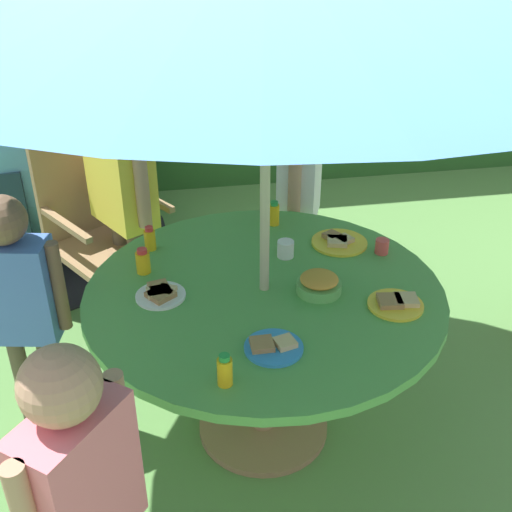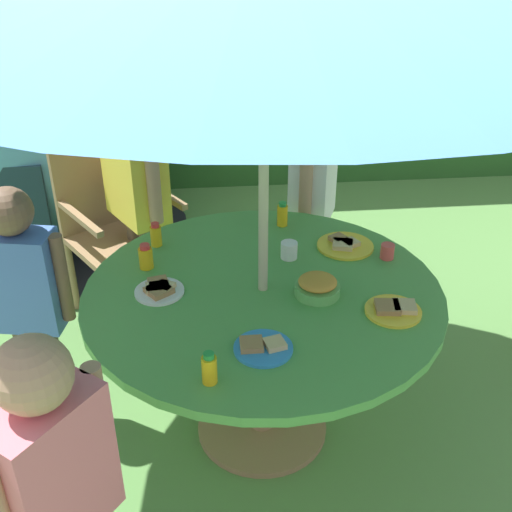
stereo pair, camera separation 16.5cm
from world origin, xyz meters
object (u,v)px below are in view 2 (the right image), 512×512
child_in_white_shirt (314,175)px  juice_bottle_near_left (146,257)px  wooden_chair (113,213)px  cup_near (387,251)px  plate_mid_left (159,289)px  snack_bowl (317,286)px  garden_table (263,316)px  dome_tent (23,124)px  juice_bottle_near_right (282,215)px  plate_center_front (394,310)px  juice_bottle_center_back (156,235)px  juice_bottle_mid_right (209,369)px  child_in_blue_shirt (23,281)px  plate_far_left (345,245)px  cup_far (289,250)px  plate_far_right (263,347)px  child_in_pink_shirt (54,469)px  child_in_yellow_shirt (134,170)px

child_in_white_shirt → juice_bottle_near_left: 1.04m
wooden_chair → juice_bottle_near_left: bearing=-107.6°
cup_near → plate_mid_left: bearing=-169.6°
snack_bowl → plate_mid_left: snack_bowl is taller
garden_table → snack_bowl: snack_bowl is taller
garden_table → dome_tent: size_ratio=0.68×
garden_table → juice_bottle_near_right: size_ratio=12.02×
dome_tent → plate_center_front: dome_tent is taller
dome_tent → juice_bottle_center_back: (0.90, -1.59, -0.00)m
plate_mid_left → plate_center_front: bearing=-14.1°
wooden_chair → juice_bottle_mid_right: (0.47, -1.57, 0.21)m
dome_tent → juice_bottle_center_back: dome_tent is taller
child_in_blue_shirt → cup_near: size_ratio=17.71×
dome_tent → juice_bottle_near_left: (0.87, -1.77, -0.00)m
plate_far_left → cup_far: 0.26m
dome_tent → cup_far: (1.46, -1.75, -0.02)m
cup_near → snack_bowl: bearing=-144.4°
cup_near → child_in_white_shirt: bearing=105.5°
plate_far_right → juice_bottle_near_right: juice_bottle_near_right is taller
dome_tent → snack_bowl: 2.54m
plate_mid_left → juice_bottle_mid_right: juice_bottle_mid_right is taller
cup_near → juice_bottle_center_back: bearing=168.0°
child_in_pink_shirt → garden_table: bearing=-0.0°
plate_mid_left → snack_bowl: bearing=-6.8°
plate_far_left → child_in_white_shirt: bearing=93.5°
child_in_white_shirt → child_in_yellow_shirt: (-0.89, 0.04, 0.05)m
cup_far → child_in_pink_shirt: bearing=-126.4°
child_in_blue_shirt → child_in_pink_shirt: size_ratio=0.96×
snack_bowl → juice_bottle_near_right: (-0.06, 0.58, 0.02)m
wooden_chair → cup_near: bearing=-68.5°
child_in_blue_shirt → juice_bottle_near_right: bearing=28.4°
plate_mid_left → plate_far_right: 0.52m
snack_bowl → child_in_white_shirt: bearing=80.9°
wooden_chair → dome_tent: 1.14m
plate_far_right → plate_center_front: bearing=18.7°
snack_bowl → plate_mid_left: 0.60m
plate_mid_left → plate_far_right: size_ratio=0.95×
wooden_chair → cup_far: wooden_chair is taller
plate_mid_left → child_in_white_shirt: bearing=49.1°
juice_bottle_center_back → juice_bottle_mid_right: juice_bottle_mid_right is taller
child_in_yellow_shirt → garden_table: bearing=0.0°
wooden_chair → plate_far_left: (1.07, -0.76, 0.17)m
plate_mid_left → plate_far_left: size_ratio=0.78×
child_in_yellow_shirt → juice_bottle_mid_right: (0.32, -1.43, -0.09)m
plate_center_front → juice_bottle_near_left: size_ratio=1.94×
plate_center_front → juice_bottle_center_back: 1.06m
juice_bottle_near_left → cup_far: bearing=2.2°
plate_far_left → juice_bottle_center_back: 0.81m
child_in_blue_shirt → juice_bottle_center_back: 0.57m
dome_tent → juice_bottle_mid_right: bearing=-64.9°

